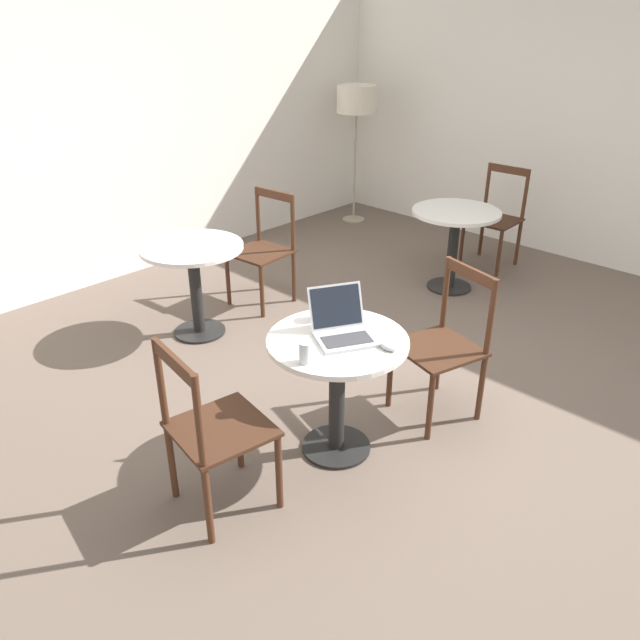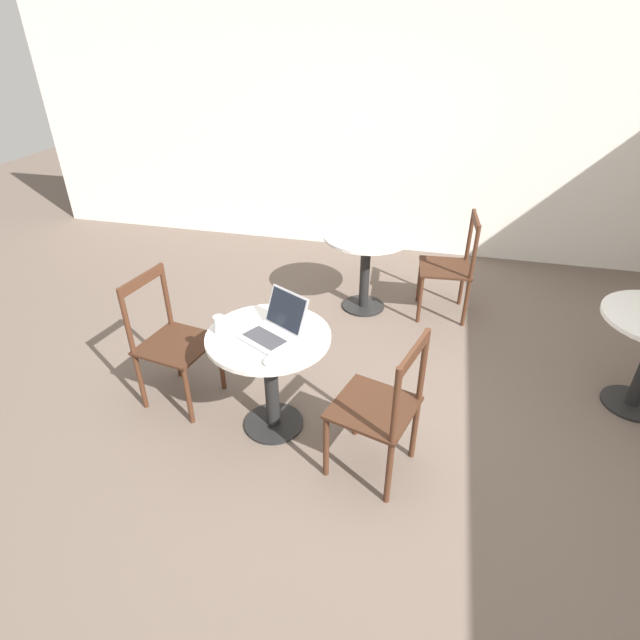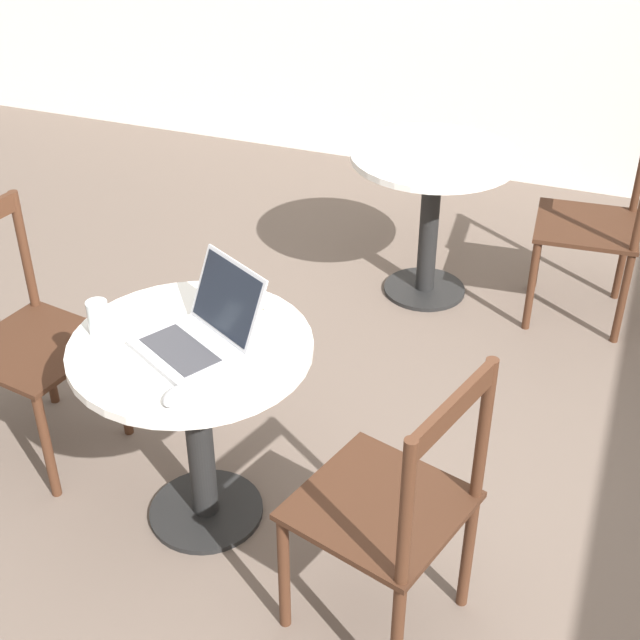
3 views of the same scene
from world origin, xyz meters
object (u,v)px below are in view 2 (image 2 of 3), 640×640
at_px(laptop, 273,329).
at_px(drinking_glass, 219,325).
at_px(cafe_table_far, 366,253).
at_px(mug, 294,312).
at_px(chair_near_left, 171,342).
at_px(cafe_table_near, 270,358).
at_px(chair_near_right, 381,409).
at_px(mouse, 269,360).
at_px(chair_far_right, 450,267).

xyz_separation_m(laptop, drinking_glass, (-0.33, -0.05, 0.01)).
relative_size(cafe_table_far, mug, 6.19).
bearing_deg(chair_near_left, mug, 7.27).
bearing_deg(chair_near_left, drinking_glass, -20.50).
height_order(cafe_table_near, chair_near_left, chair_near_left).
relative_size(cafe_table_far, drinking_glass, 6.73).
bearing_deg(cafe_table_near, laptop, -1.49).
height_order(chair_near_right, mouse, chair_near_right).
height_order(cafe_table_near, chair_far_right, chair_far_right).
height_order(chair_near_left, mouse, chair_near_left).
xyz_separation_m(chair_near_left, mouse, (0.86, -0.40, 0.27)).
distance_m(cafe_table_far, laptop, 1.79).
xyz_separation_m(cafe_table_far, chair_near_left, (-1.08, -1.62, -0.08)).
xyz_separation_m(chair_near_right, mug, (-0.64, 0.45, 0.30)).
bearing_deg(drinking_glass, mouse, -29.63).
height_order(chair_far_right, mug, chair_far_right).
xyz_separation_m(chair_near_right, laptop, (-0.70, 0.21, 0.31)).
xyz_separation_m(cafe_table_near, chair_near_right, (0.74, -0.21, -0.08)).
height_order(chair_far_right, mouse, chair_far_right).
bearing_deg(mug, chair_near_left, -172.73).
distance_m(laptop, mouse, 0.28).
height_order(chair_near_right, drinking_glass, chair_near_right).
bearing_deg(cafe_table_far, chair_far_right, 4.73).
distance_m(cafe_table_near, chair_far_right, 2.11).
bearing_deg(chair_near_left, cafe_table_far, 56.30).
bearing_deg(laptop, chair_near_right, -16.83).
relative_size(chair_far_right, mouse, 9.50).
bearing_deg(cafe_table_near, chair_near_right, -16.12).
height_order(cafe_table_near, chair_near_right, chair_near_right).
xyz_separation_m(cafe_table_far, laptop, (-0.29, -1.75, 0.23)).
bearing_deg(drinking_glass, cafe_table_near, 9.23).
height_order(cafe_table_far, chair_near_right, chair_near_right).
distance_m(cafe_table_far, drinking_glass, 1.92).
xyz_separation_m(cafe_table_near, laptop, (0.04, -0.00, 0.23)).
relative_size(chair_near_right, drinking_glass, 8.32).
distance_m(cafe_table_near, mug, 0.34).
xyz_separation_m(mug, drinking_glass, (-0.39, -0.28, 0.01)).
distance_m(chair_near_right, chair_far_right, 2.06).
bearing_deg(cafe_table_near, chair_far_right, 59.25).
height_order(cafe_table_far, chair_far_right, chair_far_right).
bearing_deg(chair_near_right, drinking_glass, 170.89).
relative_size(cafe_table_far, chair_far_right, 0.81).
relative_size(cafe_table_near, mouse, 7.68).
distance_m(cafe_table_far, chair_near_left, 1.95).
distance_m(chair_near_right, laptop, 0.79).
relative_size(chair_far_right, drinking_glass, 8.32).
bearing_deg(laptop, drinking_glass, -171.93).
xyz_separation_m(chair_near_left, laptop, (0.80, -0.13, 0.31)).
bearing_deg(chair_near_left, chair_far_right, 42.50).
xyz_separation_m(chair_near_right, chair_far_right, (0.34, 2.03, 0.00)).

